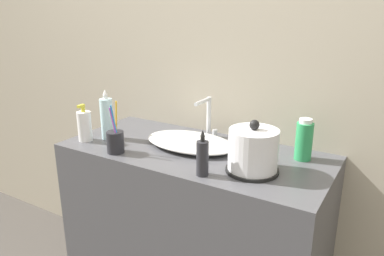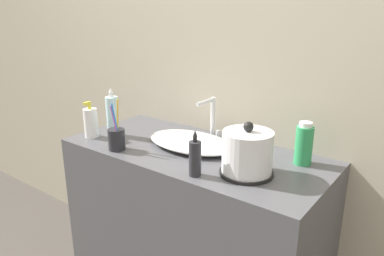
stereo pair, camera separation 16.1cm
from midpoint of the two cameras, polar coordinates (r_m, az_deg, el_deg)
name	(u,v)px [view 2 (the right image)]	position (r m, az deg, el deg)	size (l,w,h in m)	color
wall_back	(231,45)	(1.78, 8.64, 12.33)	(6.00, 0.04, 2.60)	#ADA38E
vanity_counter	(194,236)	(1.84, 2.87, -16.20)	(1.17, 0.53, 0.87)	#4C4C51
sink_basin	(191,142)	(1.66, 2.61, -2.17)	(0.42, 0.26, 0.05)	white
faucet	(212,116)	(1.76, 5.66, 1.79)	(0.06, 0.14, 0.19)	silver
electric_kettle	(247,155)	(1.40, 11.67, -4.05)	(0.20, 0.20, 0.20)	black
toothbrush_cup	(117,139)	(1.64, -8.71, -1.65)	(0.07, 0.07, 0.23)	#232328
lotion_bottle	(91,123)	(1.82, -12.77, 0.77)	(0.06, 0.06, 0.17)	white
shampoo_bottle	(195,158)	(1.37, 3.82, -4.61)	(0.05, 0.05, 0.18)	#28282D
mouthwash_bottle	(304,144)	(1.56, 19.57, -2.39)	(0.07, 0.07, 0.17)	#2D9956
hand_cream_bottle	(113,116)	(1.82, -9.57, 1.84)	(0.06, 0.06, 0.24)	silver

